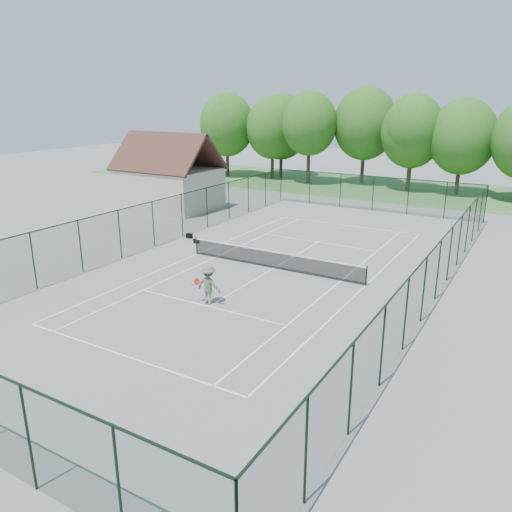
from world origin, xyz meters
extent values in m
plane|color=gray|center=(0.00, 0.00, 0.00)|extent=(140.00, 140.00, 0.00)
cube|color=#457436|center=(0.00, 30.00, 0.01)|extent=(80.00, 16.00, 0.01)
cube|color=white|center=(0.00, 11.88, 0.00)|extent=(10.97, 0.08, 0.01)
cube|color=white|center=(0.00, -11.88, 0.00)|extent=(10.97, 0.08, 0.01)
cube|color=white|center=(0.00, 6.40, 0.00)|extent=(8.23, 0.08, 0.01)
cube|color=white|center=(0.00, -6.40, 0.00)|extent=(8.23, 0.08, 0.01)
cube|color=white|center=(5.49, 0.00, 0.00)|extent=(0.08, 23.77, 0.01)
cube|color=white|center=(-5.49, 0.00, 0.00)|extent=(0.08, 23.77, 0.01)
cube|color=white|center=(4.12, 0.00, 0.00)|extent=(0.08, 23.77, 0.01)
cube|color=white|center=(-4.12, 0.00, 0.00)|extent=(0.08, 23.77, 0.01)
cube|color=white|center=(0.00, 0.00, 0.00)|extent=(0.08, 12.80, 0.01)
cylinder|color=black|center=(-5.50, 0.00, 0.55)|extent=(0.08, 0.08, 1.10)
cylinder|color=black|center=(5.50, 0.00, 0.55)|extent=(0.08, 0.08, 1.10)
cube|color=black|center=(0.00, 0.00, 0.50)|extent=(11.00, 0.02, 0.96)
cube|color=white|center=(0.00, 0.00, 1.00)|extent=(11.00, 0.05, 0.07)
cube|color=#1C3D26|center=(0.00, 18.00, 1.50)|extent=(18.00, 0.02, 3.00)
cube|color=#1C3D26|center=(9.00, 0.00, 1.50)|extent=(0.02, 36.00, 3.00)
cube|color=#1C3D26|center=(-9.00, 0.00, 1.50)|extent=(0.02, 36.00, 3.00)
cube|color=black|center=(0.00, 18.00, 3.00)|extent=(18.00, 0.05, 0.05)
cube|color=black|center=(9.00, 0.00, 3.00)|extent=(0.05, 36.00, 0.05)
cube|color=black|center=(-9.00, 0.00, 3.00)|extent=(0.05, 36.00, 0.05)
cube|color=beige|center=(-16.00, 10.00, 1.75)|extent=(8.00, 6.00, 3.50)
cube|color=#4A2B21|center=(-16.00, 11.50, 5.00)|extent=(8.60, 3.27, 3.27)
cube|color=#4A2B21|center=(-16.00, 8.50, 5.00)|extent=(8.60, 3.27, 3.27)
cylinder|color=#3E291F|center=(-16.50, 30.00, 2.10)|extent=(0.40, 0.40, 4.20)
ellipsoid|color=#346D20|center=(-16.50, 30.00, 6.00)|extent=(6.40, 6.40, 7.40)
cylinder|color=#3E291F|center=(0.00, 30.00, 2.10)|extent=(0.40, 0.40, 4.20)
ellipsoid|color=#346D20|center=(0.00, 30.00, 6.00)|extent=(6.40, 6.40, 7.40)
cube|color=black|center=(-8.21, 2.73, 0.17)|extent=(0.49, 0.37, 0.35)
cube|color=black|center=(-7.01, 1.95, 0.15)|extent=(0.43, 0.32, 0.30)
imported|color=#5F674B|center=(-0.19, -6.09, 0.95)|extent=(1.24, 0.73, 1.91)
sphere|color=yellow|center=(0.68, -5.69, 0.87)|extent=(0.07, 0.07, 0.07)
camera|label=1|loc=(12.92, -23.98, 9.39)|focal=35.00mm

